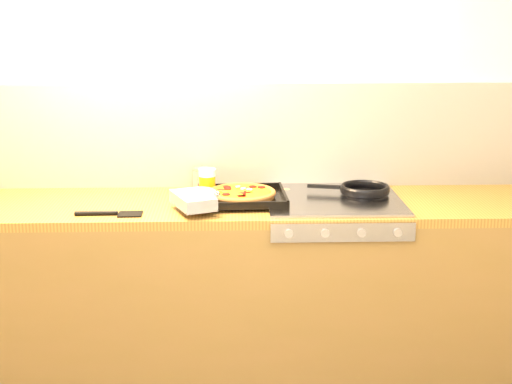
{
  "coord_description": "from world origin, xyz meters",
  "views": [
    {
      "loc": [
        -0.0,
        -1.99,
        1.75
      ],
      "look_at": [
        0.1,
        1.08,
        0.95
      ],
      "focal_mm": 50.0,
      "sensor_mm": 36.0,
      "label": 1
    }
  ],
  "objects_px": {
    "frying_pan": "(364,190)",
    "tomato_can": "(202,180)",
    "pizza_on_tray": "(228,195)",
    "juice_glass": "(207,183)"
  },
  "relations": [
    {
      "from": "tomato_can",
      "to": "pizza_on_tray",
      "type": "bearing_deg",
      "value": -61.94
    },
    {
      "from": "tomato_can",
      "to": "juice_glass",
      "type": "xyz_separation_m",
      "value": [
        0.03,
        -0.1,
        0.01
      ]
    },
    {
      "from": "pizza_on_tray",
      "to": "frying_pan",
      "type": "bearing_deg",
      "value": 9.18
    },
    {
      "from": "pizza_on_tray",
      "to": "juice_glass",
      "type": "distance_m",
      "value": 0.17
    },
    {
      "from": "frying_pan",
      "to": "tomato_can",
      "type": "xyz_separation_m",
      "value": [
        -0.75,
        0.14,
        0.02
      ]
    },
    {
      "from": "pizza_on_tray",
      "to": "frying_pan",
      "type": "xyz_separation_m",
      "value": [
        0.62,
        0.1,
        -0.01
      ]
    },
    {
      "from": "pizza_on_tray",
      "to": "juice_glass",
      "type": "relative_size",
      "value": 3.93
    },
    {
      "from": "frying_pan",
      "to": "juice_glass",
      "type": "height_order",
      "value": "juice_glass"
    },
    {
      "from": "pizza_on_tray",
      "to": "tomato_can",
      "type": "xyz_separation_m",
      "value": [
        -0.13,
        0.24,
        0.01
      ]
    },
    {
      "from": "frying_pan",
      "to": "tomato_can",
      "type": "bearing_deg",
      "value": 169.5
    }
  ]
}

